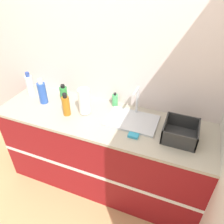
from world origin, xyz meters
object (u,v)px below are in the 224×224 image
object	(u,v)px
bottle_blue	(42,92)
bottle_clear	(30,85)
bottle_green	(64,93)
paper_towel_roll	(84,101)
soap_dispenser	(115,100)
sink	(132,119)
dish_rack	(180,133)
bottle_amber	(66,105)

from	to	relation	value
bottle_blue	bottle_clear	bearing A→B (deg)	157.84
bottle_blue	bottle_green	world-z (taller)	bottle_blue
paper_towel_roll	soap_dispenser	size ratio (longest dim) A/B	1.80
sink	bottle_clear	bearing A→B (deg)	176.93
bottle_blue	bottle_green	distance (m)	0.22
paper_towel_roll	soap_dispenser	xyz separation A→B (m)	(0.23, 0.24, -0.07)
paper_towel_roll	bottle_blue	world-z (taller)	bottle_blue
paper_towel_roll	bottle_blue	size ratio (longest dim) A/B	0.96
sink	dish_rack	size ratio (longest dim) A/B	1.61
sink	bottle_blue	xyz separation A→B (m)	(-0.98, -0.03, 0.10)
dish_rack	bottle_clear	distance (m)	1.67
dish_rack	bottle_amber	distance (m)	1.08
dish_rack	bottle_amber	bearing A→B (deg)	-176.77
bottle_clear	soap_dispenser	size ratio (longest dim) A/B	1.80
sink	bottle_amber	xyz separation A→B (m)	(-0.63, -0.13, 0.08)
soap_dispenser	bottle_green	bearing A→B (deg)	-170.65
paper_towel_roll	bottle_blue	xyz separation A→B (m)	(-0.50, 0.01, -0.01)
paper_towel_roll	bottle_amber	world-z (taller)	paper_towel_roll
sink	bottle_green	world-z (taller)	sink
bottle_clear	soap_dispenser	distance (m)	0.97
dish_rack	soap_dispenser	distance (m)	0.75
dish_rack	soap_dispenser	size ratio (longest dim) A/B	2.01
bottle_clear	bottle_blue	world-z (taller)	bottle_blue
bottle_green	soap_dispenser	size ratio (longest dim) A/B	1.20
sink	dish_rack	world-z (taller)	sink
bottle_amber	bottle_green	bearing A→B (deg)	127.02
sink	bottle_clear	size ratio (longest dim) A/B	1.79
dish_rack	bottle_amber	size ratio (longest dim) A/B	1.25
bottle_amber	soap_dispenser	world-z (taller)	bottle_amber
bottle_clear	soap_dispenser	xyz separation A→B (m)	(0.96, 0.13, -0.05)
bottle_blue	bottle_amber	distance (m)	0.36
bottle_amber	soap_dispenser	bearing A→B (deg)	40.59
dish_rack	bottle_amber	world-z (taller)	bottle_amber
bottle_green	dish_rack	bearing A→B (deg)	-7.88
paper_towel_roll	bottle_green	xyz separation A→B (m)	(-0.33, 0.15, -0.06)
bottle_amber	paper_towel_roll	bearing A→B (deg)	29.98
sink	soap_dispenser	size ratio (longest dim) A/B	3.23
bottle_green	bottle_amber	xyz separation A→B (m)	(0.18, -0.23, 0.03)
dish_rack	bottle_green	world-z (taller)	bottle_green
paper_towel_roll	bottle_green	size ratio (longest dim) A/B	1.51
paper_towel_roll	bottle_blue	distance (m)	0.50
bottle_green	bottle_amber	world-z (taller)	bottle_amber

